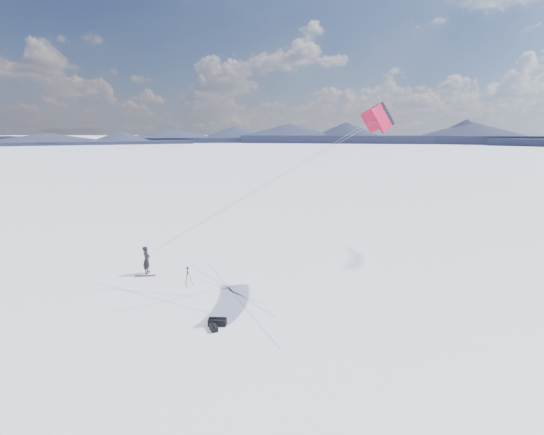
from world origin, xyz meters
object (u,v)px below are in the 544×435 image
(snowkiter, at_px, (148,273))
(snowboard, at_px, (145,276))
(gear_bag_a, at_px, (217,322))
(gear_bag_b, at_px, (213,327))
(tripod, at_px, (188,274))

(snowkiter, distance_m, snowboard, 0.57)
(gear_bag_a, relative_size, gear_bag_b, 1.34)
(gear_bag_a, bearing_deg, snowkiter, 131.56)
(tripod, bearing_deg, snowkiter, 125.25)
(snowkiter, bearing_deg, gear_bag_b, -145.18)
(snowboard, xyz_separation_m, gear_bag_a, (7.46, -5.30, 0.16))
(snowkiter, height_order, gear_bag_a, snowkiter)
(gear_bag_a, bearing_deg, gear_bag_b, -101.24)
(snowkiter, relative_size, gear_bag_b, 2.65)
(gear_bag_b, bearing_deg, gear_bag_a, 143.73)
(gear_bag_a, bearing_deg, tripod, 119.92)
(snowboard, relative_size, tripod, 1.09)
(snowboard, bearing_deg, gear_bag_a, -55.93)
(snowboard, relative_size, gear_bag_b, 1.90)
(tripod, relative_size, gear_bag_b, 1.74)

